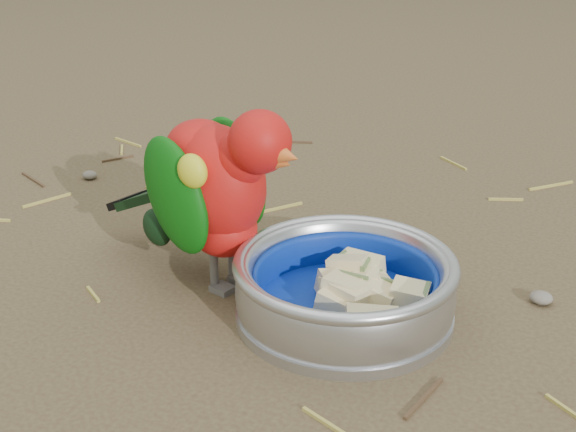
% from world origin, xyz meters
% --- Properties ---
extents(ground, '(60.00, 60.00, 0.00)m').
position_xyz_m(ground, '(0.00, 0.00, 0.00)').
color(ground, brown).
extents(food_bowl, '(0.20, 0.20, 0.02)m').
position_xyz_m(food_bowl, '(0.12, -0.06, 0.01)').
color(food_bowl, '#B2B2BA').
rests_on(food_bowl, ground).
extents(bowl_wall, '(0.20, 0.20, 0.04)m').
position_xyz_m(bowl_wall, '(0.12, -0.06, 0.04)').
color(bowl_wall, '#B2B2BA').
rests_on(bowl_wall, food_bowl).
extents(fruit_wedges, '(0.12, 0.12, 0.03)m').
position_xyz_m(fruit_wedges, '(0.12, -0.06, 0.03)').
color(fruit_wedges, beige).
rests_on(fruit_wedges, food_bowl).
extents(lory_parrot, '(0.25, 0.17, 0.18)m').
position_xyz_m(lory_parrot, '(-0.02, -0.04, 0.09)').
color(lory_parrot, red).
rests_on(lory_parrot, ground).
extents(ground_debris, '(0.90, 0.80, 0.01)m').
position_xyz_m(ground_debris, '(-0.03, 0.03, 0.00)').
color(ground_debris, '#AF9E45').
rests_on(ground_debris, ground).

